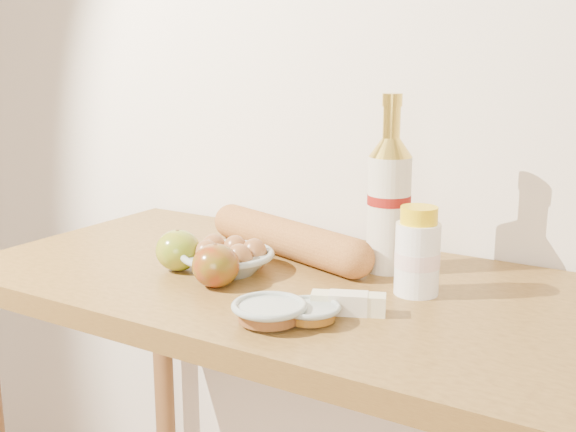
% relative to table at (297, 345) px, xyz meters
% --- Properties ---
extents(back_wall, '(3.50, 0.02, 2.60)m').
position_rel_table_xyz_m(back_wall, '(0.00, 0.33, 0.52)').
color(back_wall, silver).
rests_on(back_wall, ground).
extents(table, '(1.20, 0.60, 0.90)m').
position_rel_table_xyz_m(table, '(0.00, 0.00, 0.00)').
color(table, olive).
rests_on(table, ground).
extents(bourbon_bottle, '(0.10, 0.10, 0.32)m').
position_rel_table_xyz_m(bourbon_bottle, '(0.11, 0.13, 0.25)').
color(bourbon_bottle, beige).
rests_on(bourbon_bottle, table).
extents(cream_bottle, '(0.09, 0.09, 0.15)m').
position_rel_table_xyz_m(cream_bottle, '(0.20, 0.04, 0.19)').
color(cream_bottle, white).
rests_on(cream_bottle, table).
extents(egg_bowl, '(0.20, 0.20, 0.06)m').
position_rel_table_xyz_m(egg_bowl, '(-0.13, -0.03, 0.15)').
color(egg_bowl, '#8D9995').
rests_on(egg_bowl, table).
extents(baguette, '(0.44, 0.20, 0.07)m').
position_rel_table_xyz_m(baguette, '(-0.09, 0.11, 0.16)').
color(baguette, '#B67437').
rests_on(baguette, table).
extents(apple_yellowgreen, '(0.09, 0.09, 0.08)m').
position_rel_table_xyz_m(apple_yellowgreen, '(-0.21, -0.07, 0.16)').
color(apple_yellowgreen, olive).
rests_on(apple_yellowgreen, table).
extents(apple_redgreen_front, '(0.10, 0.10, 0.07)m').
position_rel_table_xyz_m(apple_redgreen_front, '(-0.10, -0.10, 0.16)').
color(apple_redgreen_front, '#8F0708').
rests_on(apple_redgreen_front, table).
extents(apple_redgreen_right, '(0.11, 0.11, 0.07)m').
position_rel_table_xyz_m(apple_redgreen_right, '(-0.10, -0.11, 0.16)').
color(apple_redgreen_right, maroon).
rests_on(apple_redgreen_right, table).
extents(sugar_bowl, '(0.14, 0.14, 0.03)m').
position_rel_table_xyz_m(sugar_bowl, '(0.07, -0.20, 0.14)').
color(sugar_bowl, '#95A39D').
rests_on(sugar_bowl, table).
extents(syrup_bowl, '(0.10, 0.10, 0.03)m').
position_rel_table_xyz_m(syrup_bowl, '(0.12, -0.16, 0.14)').
color(syrup_bowl, gray).
rests_on(syrup_bowl, table).
extents(butter_stick, '(0.12, 0.07, 0.03)m').
position_rel_table_xyz_m(butter_stick, '(0.15, -0.10, 0.14)').
color(butter_stick, beige).
rests_on(butter_stick, table).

